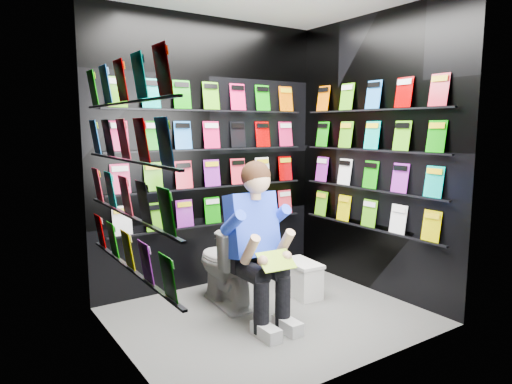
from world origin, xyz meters
TOP-DOWN VIEW (x-y plane):
  - floor at (0.00, 0.00)m, footprint 2.40×2.40m
  - wall_back at (0.00, 1.00)m, footprint 2.40×0.04m
  - wall_front at (0.00, -1.00)m, footprint 2.40×0.04m
  - wall_left at (-1.20, 0.00)m, footprint 0.04×2.00m
  - wall_right at (1.20, 0.00)m, footprint 0.04×2.00m
  - comics_back at (0.00, 0.97)m, footprint 2.10×0.06m
  - comics_left at (-1.17, 0.00)m, footprint 0.06×1.70m
  - comics_right at (1.17, 0.00)m, footprint 0.06×1.70m
  - toilet at (-0.15, 0.43)m, footprint 0.48×0.78m
  - longbox at (0.52, 0.22)m, footprint 0.25×0.41m
  - longbox_lid at (0.52, 0.22)m, footprint 0.27×0.44m
  - reader at (-0.15, 0.05)m, footprint 0.58×0.81m
  - held_comic at (-0.15, -0.30)m, footprint 0.29×0.18m

SIDE VIEW (x-z plane):
  - floor at x=0.00m, z-range 0.00..0.00m
  - longbox at x=0.52m, z-range 0.00..0.30m
  - longbox_lid at x=0.52m, z-range 0.30..0.33m
  - toilet at x=-0.15m, z-range 0.00..0.73m
  - held_comic at x=-0.15m, z-range 0.52..0.64m
  - reader at x=-0.15m, z-range 0.07..1.48m
  - wall_back at x=0.00m, z-range 0.00..2.60m
  - wall_front at x=0.00m, z-range 0.00..2.60m
  - wall_left at x=-1.20m, z-range 0.00..2.60m
  - wall_right at x=1.20m, z-range 0.00..2.60m
  - comics_back at x=0.00m, z-range 0.62..1.99m
  - comics_left at x=-1.17m, z-range 0.62..1.99m
  - comics_right at x=1.17m, z-range 0.62..1.99m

